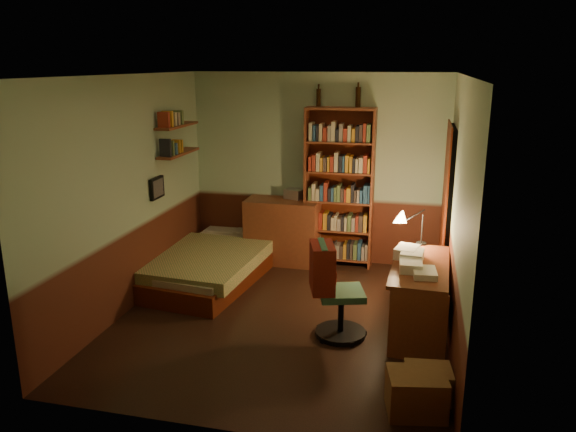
% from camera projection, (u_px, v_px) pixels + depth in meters
% --- Properties ---
extents(floor, '(3.50, 4.00, 0.02)m').
position_uv_depth(floor, '(283.00, 319.00, 6.18)').
color(floor, black).
rests_on(floor, ground).
extents(ceiling, '(3.50, 4.00, 0.02)m').
position_uv_depth(ceiling, '(282.00, 74.00, 5.49)').
color(ceiling, silver).
rests_on(ceiling, wall_back).
extents(wall_back, '(3.50, 0.02, 2.60)m').
position_uv_depth(wall_back, '(318.00, 169.00, 7.72)').
color(wall_back, '#92B08D').
rests_on(wall_back, ground).
extents(wall_left, '(0.02, 4.00, 2.60)m').
position_uv_depth(wall_left, '(129.00, 195.00, 6.23)').
color(wall_left, '#92B08D').
rests_on(wall_left, ground).
extents(wall_right, '(0.02, 4.00, 2.60)m').
position_uv_depth(wall_right, '(458.00, 214.00, 5.44)').
color(wall_right, '#92B08D').
rests_on(wall_right, ground).
extents(wall_front, '(3.50, 0.02, 2.60)m').
position_uv_depth(wall_front, '(214.00, 271.00, 3.95)').
color(wall_front, '#92B08D').
rests_on(wall_front, ground).
extents(doorway, '(0.06, 0.90, 2.00)m').
position_uv_depth(doorway, '(447.00, 210.00, 6.75)').
color(doorway, black).
rests_on(doorway, ground).
extents(door_trim, '(0.02, 0.98, 2.08)m').
position_uv_depth(door_trim, '(444.00, 210.00, 6.76)').
color(door_trim, '#4A190A').
rests_on(door_trim, ground).
extents(bed, '(1.44, 2.33, 0.65)m').
position_uv_depth(bed, '(212.00, 254.00, 7.27)').
color(bed, olive).
rests_on(bed, ground).
extents(dresser, '(1.01, 0.51, 0.90)m').
position_uv_depth(dresser, '(283.00, 231.00, 7.82)').
color(dresser, brown).
rests_on(dresser, ground).
extents(mini_stereo, '(0.29, 0.26, 0.13)m').
position_uv_depth(mini_stereo, '(294.00, 194.00, 7.77)').
color(mini_stereo, '#B2B2B7').
rests_on(mini_stereo, dresser).
extents(bookshelf, '(0.92, 0.29, 2.16)m').
position_uv_depth(bookshelf, '(339.00, 188.00, 7.56)').
color(bookshelf, brown).
rests_on(bookshelf, ground).
extents(bottle_left, '(0.08, 0.08, 0.23)m').
position_uv_depth(bottle_left, '(319.00, 98.00, 7.41)').
color(bottle_left, black).
rests_on(bottle_left, bookshelf).
extents(bottle_right, '(0.08, 0.08, 0.25)m').
position_uv_depth(bottle_right, '(358.00, 97.00, 7.29)').
color(bottle_right, black).
rests_on(bottle_right, bookshelf).
extents(desk, '(0.62, 1.38, 0.73)m').
position_uv_depth(desk, '(419.00, 297.00, 5.83)').
color(desk, brown).
rests_on(desk, ground).
extents(paper_stack, '(0.28, 0.33, 0.12)m').
position_uv_depth(paper_stack, '(407.00, 252.00, 5.93)').
color(paper_stack, silver).
rests_on(paper_stack, desk).
extents(desk_lamp, '(0.19, 0.19, 0.55)m').
position_uv_depth(desk_lamp, '(423.00, 221.00, 6.30)').
color(desk_lamp, black).
rests_on(desk_lamp, desk).
extents(office_chair, '(0.60, 0.56, 0.99)m').
position_uv_depth(office_chair, '(342.00, 291.00, 5.66)').
color(office_chair, '#366347').
rests_on(office_chair, ground).
extents(red_jacket, '(0.33, 0.45, 0.48)m').
position_uv_depth(red_jacket, '(337.00, 215.00, 5.69)').
color(red_jacket, maroon).
rests_on(red_jacket, office_chair).
extents(wall_shelf_lower, '(0.20, 0.90, 0.03)m').
position_uv_depth(wall_shelf_lower, '(179.00, 153.00, 7.16)').
color(wall_shelf_lower, brown).
rests_on(wall_shelf_lower, wall_left).
extents(wall_shelf_upper, '(0.20, 0.90, 0.03)m').
position_uv_depth(wall_shelf_upper, '(177.00, 126.00, 7.06)').
color(wall_shelf_upper, brown).
rests_on(wall_shelf_upper, wall_left).
extents(framed_picture, '(0.04, 0.32, 0.26)m').
position_uv_depth(framed_picture, '(157.00, 188.00, 6.80)').
color(framed_picture, black).
rests_on(framed_picture, wall_left).
extents(cardboard_box_a, '(0.51, 0.44, 0.34)m').
position_uv_depth(cardboard_box_a, '(416.00, 393.00, 4.48)').
color(cardboard_box_a, brown).
rests_on(cardboard_box_a, ground).
extents(cardboard_box_b, '(0.41, 0.35, 0.27)m').
position_uv_depth(cardboard_box_b, '(428.00, 383.00, 4.69)').
color(cardboard_box_b, brown).
rests_on(cardboard_box_b, ground).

